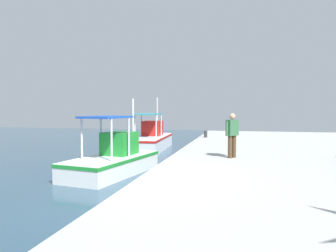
{
  "coord_description": "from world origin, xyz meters",
  "views": [
    {
      "loc": [
        -8.43,
        -2.66,
        2.64
      ],
      "look_at": [
        5.65,
        0.56,
        1.84
      ],
      "focal_mm": 34.66,
      "sensor_mm": 36.0,
      "label": 1
    }
  ],
  "objects_px": {
    "fisherman_standing": "(232,133)",
    "mooring_bollard_second": "(206,134)",
    "fishing_boat_second": "(113,160)",
    "fishing_boat_third": "(151,140)"
  },
  "relations": [
    {
      "from": "fisherman_standing",
      "to": "mooring_bollard_second",
      "type": "distance_m",
      "value": 8.37
    },
    {
      "from": "fishing_boat_second",
      "to": "mooring_bollard_second",
      "type": "xyz_separation_m",
      "value": [
        8.22,
        -2.8,
        0.43
      ]
    },
    {
      "from": "fishing_boat_second",
      "to": "mooring_bollard_second",
      "type": "relative_size",
      "value": 12.08
    },
    {
      "from": "fishing_boat_third",
      "to": "fisherman_standing",
      "type": "bearing_deg",
      "value": -145.16
    },
    {
      "from": "fishing_boat_second",
      "to": "mooring_bollard_second",
      "type": "distance_m",
      "value": 8.69
    },
    {
      "from": "fisherman_standing",
      "to": "mooring_bollard_second",
      "type": "xyz_separation_m",
      "value": [
        8.13,
        1.86,
        -0.71
      ]
    },
    {
      "from": "fishing_boat_second",
      "to": "fisherman_standing",
      "type": "xyz_separation_m",
      "value": [
        0.09,
        -4.66,
        1.14
      ]
    },
    {
      "from": "mooring_bollard_second",
      "to": "fisherman_standing",
      "type": "bearing_deg",
      "value": -167.11
    },
    {
      "from": "fishing_boat_third",
      "to": "fisherman_standing",
      "type": "distance_m",
      "value": 9.34
    },
    {
      "from": "fishing_boat_second",
      "to": "mooring_bollard_second",
      "type": "height_order",
      "value": "fishing_boat_second"
    }
  ]
}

